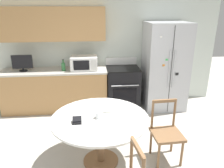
{
  "coord_description": "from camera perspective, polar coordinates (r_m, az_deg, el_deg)",
  "views": [
    {
      "loc": [
        -0.29,
        -2.28,
        2.19
      ],
      "look_at": [
        0.04,
        1.15,
        0.95
      ],
      "focal_mm": 35.0,
      "sensor_mm": 36.0,
      "label": 1
    }
  ],
  "objects": [
    {
      "name": "candle_glass",
      "position": [
        3.02,
        -3.51,
        -8.2
      ],
      "size": [
        0.09,
        0.09,
        0.09
      ],
      "color": "silver",
      "rests_on": "dining_table"
    },
    {
      "name": "wallet",
      "position": [
        2.94,
        -9.12,
        -9.46
      ],
      "size": [
        0.12,
        0.13,
        0.07
      ],
      "color": "black",
      "rests_on": "dining_table"
    },
    {
      "name": "counter_bottle",
      "position": [
        4.7,
        -12.57,
        4.51
      ],
      "size": [
        0.08,
        0.08,
        0.24
      ],
      "color": "#2D6B38",
      "rests_on": "kitchen_counter"
    },
    {
      "name": "dining_table",
      "position": [
        3.12,
        -3.1,
        -10.6
      ],
      "size": [
        1.35,
        1.35,
        0.74
      ],
      "color": "white",
      "rests_on": "ground_plane"
    },
    {
      "name": "oven_range",
      "position": [
        4.91,
        2.77,
        -0.8
      ],
      "size": [
        0.7,
        0.68,
        1.08
      ],
      "color": "black",
      "rests_on": "ground_plane"
    },
    {
      "name": "mail_stack",
      "position": [
        3.29,
        -0.87,
        -6.24
      ],
      "size": [
        0.31,
        0.36,
        0.02
      ],
      "color": "white",
      "rests_on": "dining_table"
    },
    {
      "name": "back_wall",
      "position": [
        4.93,
        -5.68,
        11.01
      ],
      "size": [
        5.2,
        0.44,
        2.6
      ],
      "color": "silver",
      "rests_on": "ground_plane"
    },
    {
      "name": "microwave",
      "position": [
        4.71,
        -7.3,
        5.49
      ],
      "size": [
        0.56,
        0.4,
        0.29
      ],
      "color": "white",
      "rests_on": "kitchen_counter"
    },
    {
      "name": "countertop_tv",
      "position": [
        4.9,
        -22.38,
        5.21
      ],
      "size": [
        0.41,
        0.16,
        0.34
      ],
      "color": "black",
      "rests_on": "kitchen_counter"
    },
    {
      "name": "kitchen_counter",
      "position": [
        4.96,
        -14.46,
        -1.44
      ],
      "size": [
        2.24,
        0.64,
        0.9
      ],
      "color": "#AD7F4C",
      "rests_on": "ground_plane"
    },
    {
      "name": "dining_chair_right",
      "position": [
        3.36,
        13.98,
        -12.36
      ],
      "size": [
        0.44,
        0.44,
        0.9
      ],
      "rotation": [
        0.0,
        0.0,
        3.19
      ],
      "color": "brown",
      "rests_on": "ground_plane"
    },
    {
      "name": "refrigerator",
      "position": [
        4.92,
        13.63,
        4.47
      ],
      "size": [
        0.88,
        0.79,
        1.88
      ],
      "color": "#B2B5BA",
      "rests_on": "ground_plane"
    }
  ]
}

